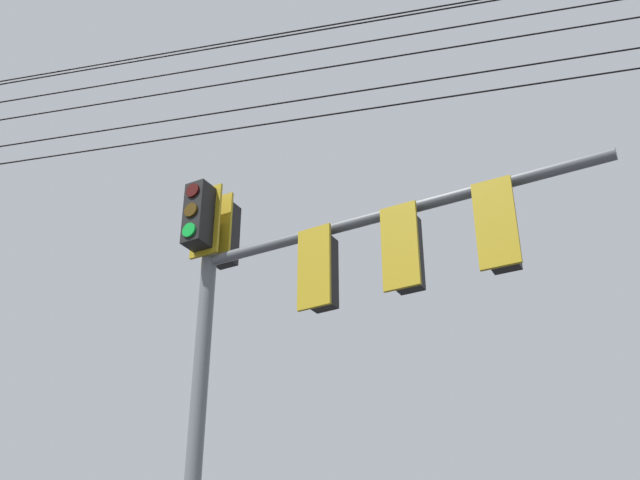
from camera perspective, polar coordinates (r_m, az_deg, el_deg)
The scene contains 2 objects.
signal_mast_assembly at distance 9.25m, azimuth -2.25°, elevation -5.02°, with size 3.38×4.71×7.29m.
overhead_wire_span at distance 11.65m, azimuth 0.20°, elevation 12.88°, with size 9.85×32.33×2.41m.
Camera 1 is at (9.96, 0.81, 1.67)m, focal length 43.45 mm.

